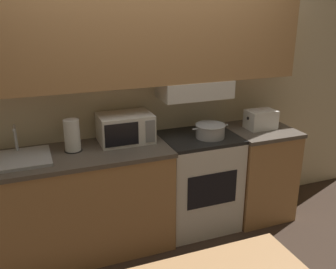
% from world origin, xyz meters
% --- Properties ---
extents(ground_plane, '(16.00, 16.00, 0.00)m').
position_xyz_m(ground_plane, '(0.00, 0.00, 0.00)').
color(ground_plane, '#3D2D23').
extents(wall_back, '(5.17, 0.38, 2.55)m').
position_xyz_m(wall_back, '(0.01, -0.07, 1.51)').
color(wall_back, beige).
rests_on(wall_back, ground_plane).
extents(lower_counter_main, '(1.51, 0.62, 0.91)m').
position_xyz_m(lower_counter_main, '(-0.64, -0.30, 0.46)').
color(lower_counter_main, tan).
rests_on(lower_counter_main, ground_plane).
extents(lower_counter_right_stub, '(0.60, 0.62, 0.91)m').
position_xyz_m(lower_counter_right_stub, '(1.10, -0.30, 0.46)').
color(lower_counter_right_stub, tan).
rests_on(lower_counter_right_stub, ground_plane).
extents(stove_range, '(0.68, 0.58, 0.91)m').
position_xyz_m(stove_range, '(0.46, -0.29, 0.46)').
color(stove_range, white).
rests_on(stove_range, ground_plane).
extents(cooking_pot, '(0.35, 0.27, 0.12)m').
position_xyz_m(cooking_pot, '(0.53, -0.36, 0.98)').
color(cooking_pot, '#B7BABF').
rests_on(cooking_pot, stove_range).
extents(microwave, '(0.45, 0.33, 0.25)m').
position_xyz_m(microwave, '(-0.20, -0.19, 1.03)').
color(microwave, white).
rests_on(microwave, lower_counter_main).
extents(toaster, '(0.29, 0.19, 0.18)m').
position_xyz_m(toaster, '(1.09, -0.30, 1.00)').
color(toaster, white).
rests_on(toaster, lower_counter_right_stub).
extents(sink_basin, '(0.48, 0.42, 0.24)m').
position_xyz_m(sink_basin, '(-1.08, -0.30, 0.93)').
color(sink_basin, '#B7BABF').
rests_on(sink_basin, lower_counter_main).
extents(paper_towel_roll, '(0.14, 0.14, 0.26)m').
position_xyz_m(paper_towel_roll, '(-0.66, -0.25, 1.04)').
color(paper_towel_roll, black).
rests_on(paper_towel_roll, lower_counter_main).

